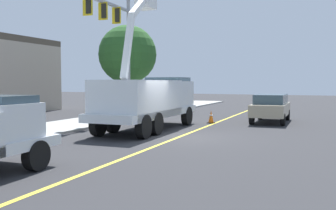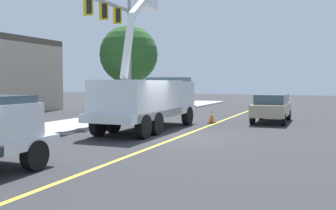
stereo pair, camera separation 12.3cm
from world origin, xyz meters
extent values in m
plane|color=#2D2D30|center=(0.00, 0.00, 0.00)|extent=(120.00, 120.00, 0.00)
cube|color=#9E9E99|center=(-0.56, 7.07, 0.06)|extent=(60.10, 8.30, 0.12)
cube|color=yellow|center=(0.00, 0.00, 0.00)|extent=(49.86, 4.08, 0.01)
cube|color=silver|center=(1.43, 2.46, 0.90)|extent=(8.37, 3.14, 0.36)
cube|color=silver|center=(4.05, 2.66, 1.67)|extent=(2.80, 2.55, 1.60)
cube|color=#384C56|center=(4.25, 2.68, 2.37)|extent=(1.96, 2.24, 0.64)
cube|color=silver|center=(0.45, 2.38, 1.62)|extent=(5.43, 2.90, 1.80)
cube|color=white|center=(-0.40, 2.43, 4.06)|extent=(1.55, 0.66, 3.10)
cube|color=white|center=(1.46, 2.92, 6.24)|extent=(2.70, 0.97, 1.62)
cube|color=white|center=(2.71, 3.25, 6.78)|extent=(0.90, 0.90, 0.90)
cylinder|color=black|center=(4.20, 3.80, 0.52)|extent=(1.06, 0.42, 1.04)
cylinder|color=black|center=(4.38, 1.56, 0.52)|extent=(1.06, 0.42, 1.04)
cylinder|color=black|center=(-0.13, 3.46, 0.52)|extent=(1.06, 0.42, 1.04)
cylinder|color=black|center=(0.05, 1.22, 0.52)|extent=(1.06, 0.42, 1.04)
cylinder|color=black|center=(-1.44, 3.36, 0.52)|extent=(1.06, 0.42, 1.04)
cylinder|color=black|center=(-1.26, 1.12, 0.52)|extent=(1.06, 0.42, 1.04)
cylinder|color=black|center=(-7.66, 0.79, 0.42)|extent=(0.86, 0.36, 0.84)
cube|color=tan|center=(8.03, -2.36, 0.79)|extent=(4.93, 2.27, 0.70)
cube|color=#384C56|center=(8.18, -2.35, 1.39)|extent=(3.58, 1.94, 0.60)
cylinder|color=black|center=(6.47, -3.34, 0.34)|extent=(0.70, 0.29, 0.68)
cylinder|color=black|center=(6.34, -1.64, 0.34)|extent=(0.70, 0.29, 0.68)
cylinder|color=black|center=(9.72, -3.09, 0.34)|extent=(0.70, 0.29, 0.68)
cylinder|color=black|center=(9.59, -1.38, 0.34)|extent=(0.70, 0.29, 0.68)
cube|color=black|center=(5.98, 0.70, 0.02)|extent=(0.40, 0.40, 0.04)
cone|color=orange|center=(5.98, 0.70, 0.40)|extent=(0.32, 0.32, 0.72)
cylinder|color=white|center=(5.98, 0.70, 0.47)|extent=(0.20, 0.20, 0.08)
cylinder|color=gray|center=(6.29, 6.60, 4.14)|extent=(0.22, 0.22, 8.28)
cube|color=gray|center=(3.54, 6.39, 7.09)|extent=(5.50, 0.59, 0.16)
cube|color=gold|center=(4.72, 6.48, 6.54)|extent=(0.16, 0.57, 1.00)
cube|color=black|center=(4.73, 6.38, 6.54)|extent=(0.22, 0.33, 0.84)
cube|color=gold|center=(3.15, 6.36, 6.54)|extent=(0.16, 0.57, 1.00)
cube|color=black|center=(3.16, 6.26, 6.54)|extent=(0.22, 0.33, 0.84)
cube|color=gold|center=(1.58, 6.23, 6.54)|extent=(0.16, 0.57, 1.00)
cube|color=black|center=(1.59, 6.13, 6.54)|extent=(0.22, 0.33, 0.84)
cylinder|color=brown|center=(9.77, 8.89, 1.50)|extent=(0.32, 0.32, 3.00)
sphere|color=#285623|center=(9.77, 8.89, 4.57)|extent=(4.47, 4.47, 4.47)
camera|label=1|loc=(-15.28, -6.98, 2.41)|focal=40.82mm
camera|label=2|loc=(-15.22, -7.09, 2.41)|focal=40.82mm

